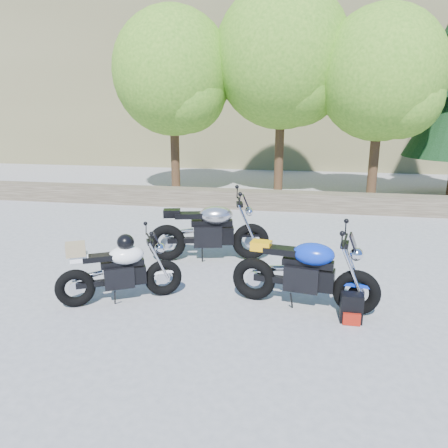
{
  "coord_description": "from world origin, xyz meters",
  "views": [
    {
      "loc": [
        1.52,
        -6.41,
        2.81
      ],
      "look_at": [
        0.2,
        1.0,
        0.75
      ],
      "focal_mm": 35.0,
      "sensor_mm": 36.0,
      "label": 1
    }
  ],
  "objects": [
    {
      "name": "stone_wall",
      "position": [
        0.0,
        5.5,
        0.25
      ],
      "size": [
        22.0,
        0.55,
        0.5
      ],
      "primitive_type": "cube",
      "color": "#473E2F",
      "rests_on": "ground"
    },
    {
      "name": "tree_decid_mid",
      "position": [
        0.91,
        7.54,
        4.04
      ],
      "size": [
        4.08,
        4.08,
        6.24
      ],
      "color": "#382314",
      "rests_on": "ground"
    },
    {
      "name": "tree_decid_right",
      "position": [
        3.71,
        6.94,
        3.5
      ],
      "size": [
        3.54,
        3.54,
        5.41
      ],
      "color": "#382314",
      "rests_on": "ground"
    },
    {
      "name": "tree_decid_left",
      "position": [
        -2.39,
        7.14,
        3.63
      ],
      "size": [
        3.67,
        3.67,
        5.62
      ],
      "color": "#382314",
      "rests_on": "ground"
    },
    {
      "name": "white_bike",
      "position": [
        -1.03,
        -0.82,
        0.5
      ],
      "size": [
        1.68,
        0.99,
        1.02
      ],
      "rotation": [
        0.0,
        0.0,
        0.49
      ],
      "color": "black",
      "rests_on": "ground"
    },
    {
      "name": "backpack",
      "position": [
        2.26,
        -0.89,
        0.19
      ],
      "size": [
        0.29,
        0.25,
        0.39
      ],
      "rotation": [
        0.0,
        0.0,
        -0.01
      ],
      "color": "black",
      "rests_on": "ground"
    },
    {
      "name": "hillside",
      "position": [
        3.0,
        28.0,
        7.5
      ],
      "size": [
        80.0,
        30.0,
        15.0
      ],
      "primitive_type": "cube",
      "color": "brown",
      "rests_on": "ground"
    },
    {
      "name": "silver_bike",
      "position": [
        -0.09,
        1.16,
        0.55
      ],
      "size": [
        2.23,
        0.81,
        1.13
      ],
      "rotation": [
        0.0,
        0.0,
        0.23
      ],
      "color": "black",
      "rests_on": "ground"
    },
    {
      "name": "blue_bike",
      "position": [
        1.64,
        -0.54,
        0.52
      ],
      "size": [
        2.11,
        0.67,
        1.06
      ],
      "rotation": [
        0.0,
        0.0,
        -0.17
      ],
      "color": "black",
      "rests_on": "ground"
    },
    {
      "name": "ground",
      "position": [
        0.0,
        0.0,
        0.0
      ],
      "size": [
        90.0,
        90.0,
        0.0
      ],
      "primitive_type": "plane",
      "color": "gray",
      "rests_on": "ground"
    }
  ]
}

